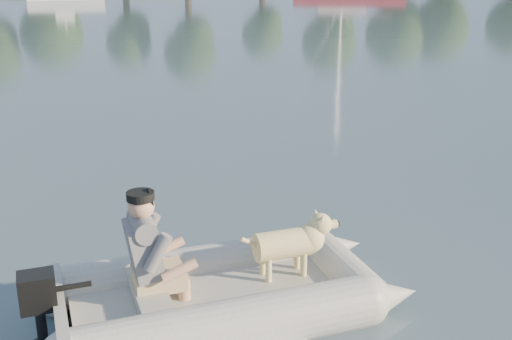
{
  "coord_description": "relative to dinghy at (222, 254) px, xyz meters",
  "views": [
    {
      "loc": [
        -1.08,
        -5.99,
        3.48
      ],
      "look_at": [
        0.31,
        1.84,
        0.75
      ],
      "focal_mm": 45.0,
      "sensor_mm": 36.0,
      "label": 1
    }
  ],
  "objects": [
    {
      "name": "outboard_motor",
      "position": [
        -1.73,
        -0.3,
        -0.3
      ],
      "size": [
        0.48,
        0.37,
        0.83
      ],
      "primitive_type": null,
      "rotation": [
        0.0,
        0.0,
        0.17
      ],
      "color": "black",
      "rests_on": "dinghy"
    },
    {
      "name": "man",
      "position": [
        -0.74,
        -0.07,
        0.19
      ],
      "size": [
        0.86,
        0.77,
        1.14
      ],
      "primitive_type": null,
      "rotation": [
        0.0,
        0.0,
        0.17
      ],
      "color": "slate",
      "rests_on": "dinghy"
    },
    {
      "name": "dog",
      "position": [
        0.66,
        0.17,
        -0.08
      ],
      "size": [
        1.03,
        0.51,
        0.66
      ],
      "primitive_type": null,
      "rotation": [
        0.0,
        0.0,
        0.17
      ],
      "color": "#D6C27B",
      "rests_on": "dinghy"
    },
    {
      "name": "dinghy",
      "position": [
        0.0,
        0.0,
        0.0
      ],
      "size": [
        5.4,
        4.18,
        1.45
      ],
      "primitive_type": null,
      "rotation": [
        0.0,
        0.0,
        0.17
      ],
      "color": "gray",
      "rests_on": "water"
    },
    {
      "name": "water",
      "position": [
        0.41,
        0.28,
        -0.63
      ],
      "size": [
        160.0,
        160.0,
        0.0
      ],
      "primitive_type": "plane",
      "color": "slate",
      "rests_on": "ground"
    }
  ]
}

